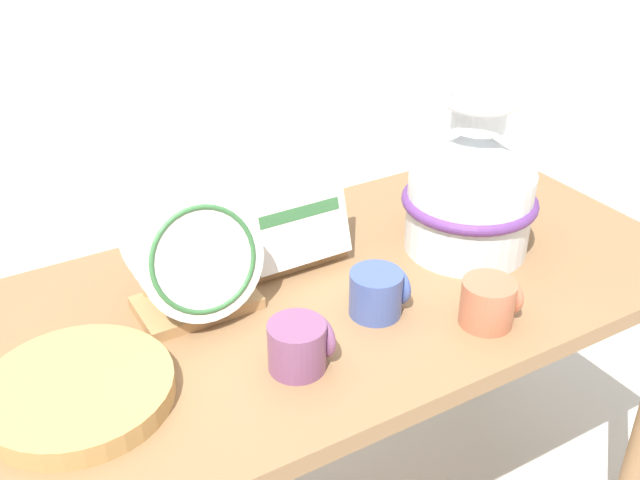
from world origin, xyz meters
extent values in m
cube|color=olive|center=(0.00, 0.00, 0.74)|extent=(1.49, 0.70, 0.03)
cylinder|color=olive|center=(0.69, 0.30, 0.36)|extent=(0.06, 0.06, 0.72)
cylinder|color=silver|center=(0.34, -0.01, 0.85)|extent=(0.25, 0.25, 0.17)
cone|color=silver|center=(0.34, -0.01, 0.98)|extent=(0.25, 0.25, 0.09)
cylinder|color=silver|center=(0.34, -0.01, 1.05)|extent=(0.11, 0.11, 0.06)
torus|color=silver|center=(0.34, -0.01, 1.08)|extent=(0.15, 0.15, 0.02)
torus|color=#60337A|center=(0.34, -0.01, 0.87)|extent=(0.27, 0.27, 0.02)
cube|color=tan|center=(-0.22, 0.06, 0.77)|extent=(0.21, 0.13, 0.02)
cylinder|color=tan|center=(-0.30, 0.12, 0.81)|extent=(0.01, 0.01, 0.06)
cylinder|color=tan|center=(-0.15, 0.12, 0.81)|extent=(0.01, 0.01, 0.06)
cylinder|color=white|center=(-0.22, 0.01, 0.89)|extent=(0.22, 0.07, 0.21)
torus|color=#38703D|center=(-0.22, 0.01, 0.89)|extent=(0.19, 0.07, 0.18)
cylinder|color=white|center=(-0.22, 0.05, 0.89)|extent=(0.22, 0.07, 0.21)
cylinder|color=white|center=(-0.22, 0.08, 0.89)|extent=(0.22, 0.07, 0.21)
cylinder|color=white|center=(-0.22, 0.12, 0.89)|extent=(0.22, 0.07, 0.21)
cube|color=tan|center=(0.01, 0.14, 0.77)|extent=(0.21, 0.13, 0.02)
cylinder|color=tan|center=(-0.07, 0.20, 0.81)|extent=(0.01, 0.01, 0.06)
cylinder|color=tan|center=(0.08, 0.20, 0.81)|extent=(0.01, 0.01, 0.06)
cube|color=white|center=(0.01, 0.09, 0.88)|extent=(0.20, 0.07, 0.19)
cube|color=white|center=(0.01, 0.13, 0.88)|extent=(0.20, 0.07, 0.19)
cube|color=white|center=(0.01, 0.16, 0.88)|extent=(0.20, 0.07, 0.19)
cube|color=white|center=(0.01, 0.20, 0.88)|extent=(0.20, 0.07, 0.19)
cube|color=#38703D|center=(0.01, 0.09, 0.88)|extent=(0.17, 0.01, 0.02)
cylinder|color=tan|center=(-0.47, -0.07, 0.76)|extent=(0.29, 0.29, 0.01)
cylinder|color=tan|center=(-0.47, -0.07, 0.77)|extent=(0.29, 0.29, 0.01)
cylinder|color=tan|center=(-0.47, -0.07, 0.78)|extent=(0.29, 0.29, 0.01)
cylinder|color=tan|center=(-0.47, -0.07, 0.79)|extent=(0.29, 0.29, 0.01)
cylinder|color=#7A4770|center=(-0.14, -0.17, 0.80)|extent=(0.10, 0.10, 0.08)
torus|color=#7A4770|center=(-0.10, -0.17, 0.80)|extent=(0.02, 0.07, 0.07)
cylinder|color=#B76647|center=(0.20, -0.24, 0.80)|extent=(0.10, 0.10, 0.08)
torus|color=#B76647|center=(0.25, -0.24, 0.80)|extent=(0.02, 0.07, 0.07)
cylinder|color=#42569E|center=(0.05, -0.11, 0.80)|extent=(0.10, 0.10, 0.08)
torus|color=#42569E|center=(0.10, -0.11, 0.80)|extent=(0.02, 0.07, 0.07)
camera|label=1|loc=(-0.59, -1.01, 1.55)|focal=42.00mm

